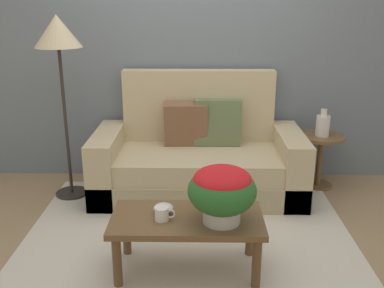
% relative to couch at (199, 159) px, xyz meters
% --- Properties ---
extents(ground_plane, '(14.00, 14.00, 0.00)m').
position_rel_couch_xyz_m(ground_plane, '(-0.07, -0.74, -0.33)').
color(ground_plane, '#997A56').
extents(wall_back, '(6.40, 0.12, 2.89)m').
position_rel_couch_xyz_m(wall_back, '(-0.07, 0.47, 1.12)').
color(wall_back, slate).
rests_on(wall_back, ground).
extents(area_rug, '(2.52, 1.76, 0.01)m').
position_rel_couch_xyz_m(area_rug, '(-0.07, -0.71, -0.32)').
color(area_rug, beige).
rests_on(area_rug, ground).
extents(couch, '(1.91, 0.90, 1.11)m').
position_rel_couch_xyz_m(couch, '(0.00, 0.00, 0.00)').
color(couch, tan).
rests_on(couch, ground).
extents(coffee_table, '(1.00, 0.50, 0.40)m').
position_rel_couch_xyz_m(coffee_table, '(-0.07, -1.32, 0.02)').
color(coffee_table, brown).
rests_on(coffee_table, ground).
extents(side_table, '(0.43, 0.43, 0.52)m').
position_rel_couch_xyz_m(side_table, '(1.17, 0.12, 0.04)').
color(side_table, brown).
rests_on(side_table, ground).
extents(floor_lamp, '(0.40, 0.40, 1.64)m').
position_rel_couch_xyz_m(floor_lamp, '(-1.19, -0.12, 1.07)').
color(floor_lamp, '#2D2823').
rests_on(floor_lamp, ground).
extents(potted_plant, '(0.43, 0.43, 0.37)m').
position_rel_couch_xyz_m(potted_plant, '(0.15, -1.38, 0.30)').
color(potted_plant, '#B7B2A8').
rests_on(potted_plant, coffee_table).
extents(coffee_mug, '(0.13, 0.09, 0.09)m').
position_rel_couch_xyz_m(coffee_mug, '(-0.23, -1.37, 0.12)').
color(coffee_mug, white).
rests_on(coffee_mug, coffee_table).
extents(snack_bowl, '(0.13, 0.13, 0.07)m').
position_rel_couch_xyz_m(snack_bowl, '(-0.23, -1.27, 0.11)').
color(snack_bowl, silver).
rests_on(snack_bowl, coffee_table).
extents(table_vase, '(0.13, 0.13, 0.26)m').
position_rel_couch_xyz_m(table_vase, '(1.17, 0.10, 0.30)').
color(table_vase, silver).
rests_on(table_vase, side_table).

